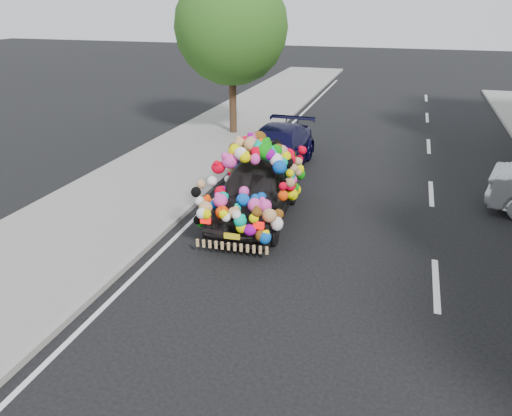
{
  "coord_description": "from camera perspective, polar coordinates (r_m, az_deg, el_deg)",
  "views": [
    {
      "loc": [
        2.71,
        -8.77,
        5.0
      ],
      "look_at": [
        -0.19,
        0.75,
        0.81
      ],
      "focal_mm": 35.0,
      "sensor_mm": 36.0,
      "label": 1
    }
  ],
  "objects": [
    {
      "name": "plush_art_car",
      "position": [
        11.93,
        -0.06,
        3.49
      ],
      "size": [
        2.28,
        4.43,
        2.05
      ],
      "rotation": [
        0.0,
        0.0,
        0.06
      ],
      "color": "black",
      "rests_on": "ground"
    },
    {
      "name": "sidewalk",
      "position": [
        12.26,
        -19.78,
        -2.35
      ],
      "size": [
        4.0,
        60.0,
        0.12
      ],
      "primitive_type": "cube",
      "color": "gray",
      "rests_on": "ground"
    },
    {
      "name": "kerb",
      "position": [
        11.26,
        -11.71,
        -3.66
      ],
      "size": [
        0.15,
        60.0,
        0.13
      ],
      "primitive_type": "cube",
      "color": "gray",
      "rests_on": "ground"
    },
    {
      "name": "lane_markings",
      "position": [
        10.13,
        19.88,
        -8.21
      ],
      "size": [
        6.0,
        50.0,
        0.01
      ],
      "primitive_type": null,
      "color": "silver",
      "rests_on": "ground"
    },
    {
      "name": "tree_near_sidewalk",
      "position": [
        19.42,
        -2.81,
        19.93
      ],
      "size": [
        4.2,
        4.2,
        6.13
      ],
      "color": "#332114",
      "rests_on": "ground"
    },
    {
      "name": "ground",
      "position": [
        10.45,
        -0.18,
        -5.74
      ],
      "size": [
        100.0,
        100.0,
        0.0
      ],
      "primitive_type": "plane",
      "color": "black",
      "rests_on": "ground"
    },
    {
      "name": "navy_sedan",
      "position": [
        15.62,
        2.19,
        6.68
      ],
      "size": [
        1.94,
        4.56,
        1.31
      ],
      "primitive_type": "imported",
      "rotation": [
        0.0,
        0.0,
        -0.02
      ],
      "color": "black",
      "rests_on": "ground"
    }
  ]
}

